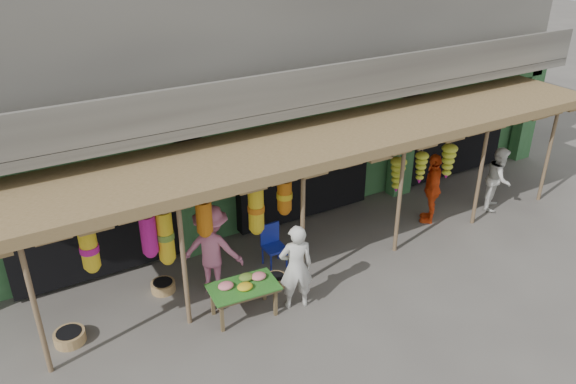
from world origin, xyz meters
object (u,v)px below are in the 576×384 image
flower_table (244,287)px  blue_chair (273,243)px  person_front (296,267)px  person_shopper (212,249)px  person_right (499,178)px  person_vendor (432,188)px

flower_table → blue_chair: 1.80m
person_front → person_shopper: bearing=-32.3°
person_right → person_front: bearing=153.6°
blue_chair → person_shopper: 1.55m
blue_chair → person_front: (-0.32, -1.52, 0.38)m
person_vendor → person_shopper: 5.81m
flower_table → person_vendor: person_vendor is taller
blue_chair → person_right: bearing=-5.4°
flower_table → person_front: size_ratio=0.75×
blue_chair → person_front: size_ratio=0.52×
person_shopper → flower_table: bearing=137.2°
blue_chair → person_vendor: size_ratio=0.53×
person_front → person_vendor: person_front is taller
person_right → person_shopper: size_ratio=0.88×
person_shopper → blue_chair: bearing=-134.7°
person_shopper → person_front: bearing=169.0°
flower_table → blue_chair: bearing=48.2°
flower_table → person_vendor: bearing=14.4°
blue_chair → person_front: bearing=-101.7°
person_shopper → person_right: bearing=-145.5°
blue_chair → person_right: 6.33m
blue_chair → flower_table: bearing=-136.2°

